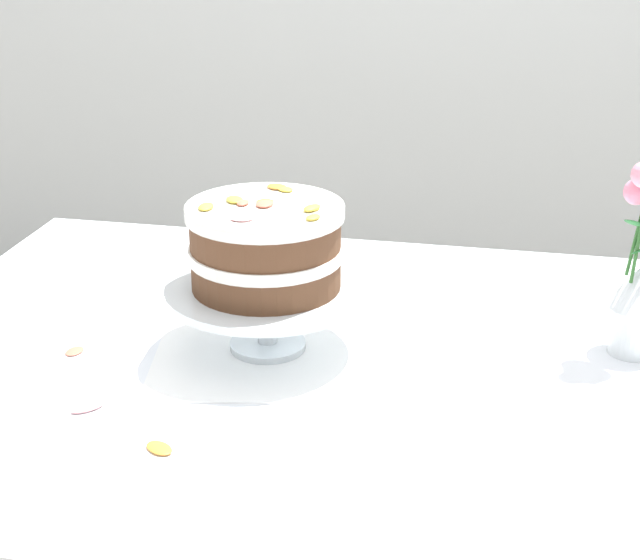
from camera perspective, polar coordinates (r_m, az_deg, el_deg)
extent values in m
cube|color=white|center=(1.42, 2.07, -5.26)|extent=(1.40, 1.00, 0.03)
cylinder|color=brown|center=(2.10, -12.64, -7.57)|extent=(0.06, 0.06, 0.71)
cube|color=white|center=(1.45, -3.00, -3.95)|extent=(0.37, 0.37, 0.00)
cylinder|color=silver|center=(1.45, -3.01, -3.72)|extent=(0.11, 0.11, 0.01)
cylinder|color=silver|center=(1.43, -3.04, -2.19)|extent=(0.03, 0.03, 0.07)
cylinder|color=silver|center=(1.41, -3.08, -0.59)|extent=(0.29, 0.29, 0.01)
cylinder|color=brown|center=(1.40, -3.10, 0.45)|extent=(0.21, 0.21, 0.04)
cylinder|color=white|center=(1.39, -3.13, 1.59)|extent=(0.22, 0.22, 0.02)
cylinder|color=brown|center=(1.38, -3.15, 2.76)|extent=(0.21, 0.21, 0.04)
cylinder|color=white|center=(1.37, -3.18, 3.94)|extent=(0.22, 0.22, 0.02)
ellipsoid|color=#E56B51|center=(1.37, -3.19, 4.41)|extent=(0.03, 0.04, 0.01)
ellipsoid|color=#E56B51|center=(1.37, -4.44, 4.45)|extent=(0.02, 0.03, 0.01)
ellipsoid|color=yellow|center=(1.43, -2.01, 5.23)|extent=(0.03, 0.03, 0.00)
ellipsoid|color=yellow|center=(1.31, -0.40, 3.62)|extent=(0.02, 0.03, 0.01)
ellipsoid|color=orange|center=(1.37, -3.17, 4.51)|extent=(0.03, 0.03, 0.01)
ellipsoid|color=yellow|center=(1.34, -0.47, 4.16)|extent=(0.03, 0.04, 0.01)
ellipsoid|color=pink|center=(1.31, -4.51, 3.54)|extent=(0.03, 0.03, 0.00)
ellipsoid|color=yellow|center=(1.38, -4.92, 4.62)|extent=(0.04, 0.04, 0.01)
ellipsoid|color=orange|center=(1.44, -2.48, 5.37)|extent=(0.04, 0.03, 0.01)
ellipsoid|color=yellow|center=(1.36, -6.56, 4.21)|extent=(0.02, 0.04, 0.01)
cylinder|color=silver|center=(1.49, 17.53, -2.71)|extent=(0.07, 0.07, 0.07)
cone|color=silver|center=(1.47, 17.83, -0.32)|extent=(0.09, 0.09, 0.06)
cylinder|color=#2D6028|center=(1.45, 17.68, 2.45)|extent=(0.02, 0.01, 0.12)
sphere|color=pink|center=(1.43, 17.70, 4.84)|extent=(0.04, 0.04, 0.04)
ellipsoid|color=#236B2D|center=(1.44, 17.80, 3.06)|extent=(0.05, 0.04, 0.02)
ellipsoid|color=#E56B51|center=(1.48, -13.89, -3.97)|extent=(0.03, 0.04, 0.00)
ellipsoid|color=pink|center=(1.33, -13.21, -7.16)|extent=(0.04, 0.04, 0.01)
ellipsoid|color=orange|center=(1.23, -9.20, -9.48)|extent=(0.05, 0.04, 0.01)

